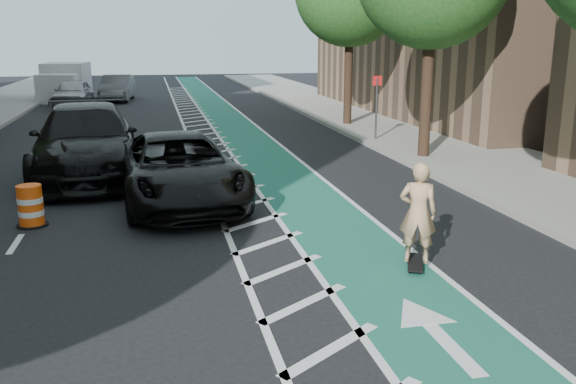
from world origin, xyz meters
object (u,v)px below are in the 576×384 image
object	(u,v)px
skateboarder	(418,213)
suv_far	(86,141)
barrel_a	(31,207)
suv_near	(178,169)

from	to	relation	value
skateboarder	suv_far	distance (m)	10.67
suv_far	barrel_a	bearing A→B (deg)	-101.99
suv_far	barrel_a	size ratio (longest dim) A/B	7.89
skateboarder	barrel_a	world-z (taller)	skateboarder
suv_near	barrel_a	bearing A→B (deg)	-162.32
suv_near	barrel_a	xyz separation A→B (m)	(-3.10, -1.33, -0.39)
suv_near	suv_far	xyz separation A→B (m)	(-2.40, 3.44, 0.19)
suv_near	skateboarder	bearing A→B (deg)	-60.75
suv_near	barrel_a	size ratio (longest dim) A/B	6.67
skateboarder	suv_far	world-z (taller)	suv_far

